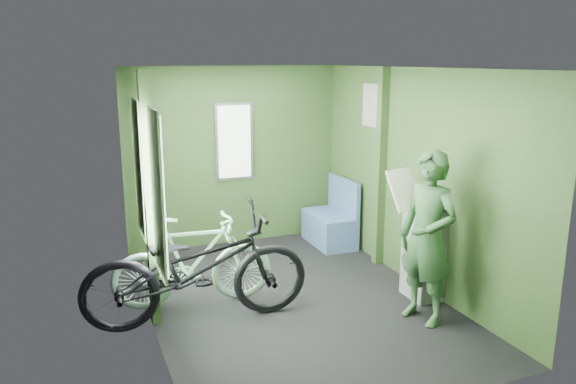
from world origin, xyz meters
The scene contains 6 objects.
room centered at (-0.04, 0.04, 1.44)m, with size 4.00×4.02×2.31m.
bicycle_black centered at (-1.00, -0.17, 0.00)m, with size 0.72×2.07×1.09m, color black.
bicycle_mint centered at (-0.95, 0.21, 0.00)m, with size 0.44×1.57×0.94m, color #90CBA4.
passenger centered at (0.97, -0.88, 0.80)m, with size 0.54×0.77×1.60m.
waste_box centered at (1.26, -0.43, 0.47)m, with size 0.28×0.39×0.94m, color gray.
bench_seat centered at (1.14, 1.45, 0.26)m, with size 0.47×0.83×0.87m.
Camera 1 is at (-1.99, -4.92, 2.38)m, focal length 35.00 mm.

